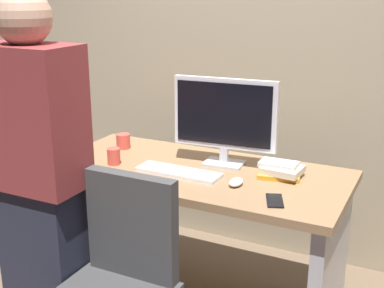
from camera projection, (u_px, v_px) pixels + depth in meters
The scene contains 10 objects.
wall_back at pixel (254, 10), 3.07m from camera, with size 6.40×0.10×3.00m, color tan.
desk at pixel (196, 211), 2.69m from camera, with size 1.52×0.72×0.75m.
person_at_desk at pixel (39, 188), 2.14m from camera, with size 0.40×0.24×1.64m.
monitor at pixel (225, 117), 2.61m from camera, with size 0.54×0.16×0.46m.
keyboard at pixel (179, 172), 2.55m from camera, with size 0.43×0.13×0.02m, color white.
mouse at pixel (236, 182), 2.41m from camera, with size 0.06×0.10×0.03m, color white.
cup_near_keyboard at pixel (114, 156), 2.69m from camera, with size 0.07×0.07×0.09m, color #D84C3F.
cup_by_monitor at pixel (123, 141), 2.95m from camera, with size 0.08×0.08×0.08m, color #D84C3F.
book_stack at pixel (281, 170), 2.51m from camera, with size 0.22×0.18×0.08m.
cell_phone at pixel (275, 201), 2.23m from camera, with size 0.07×0.14×0.01m, color black.
Camera 1 is at (1.08, -2.22, 1.65)m, focal length 48.30 mm.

